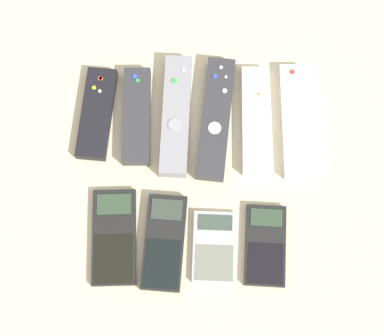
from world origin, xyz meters
name	(u,v)px	position (x,y,z in m)	size (l,w,h in m)	color
ground_plane	(191,187)	(0.00, 0.00, 0.00)	(3.00, 3.00, 0.00)	beige
remote_0	(97,113)	(-0.17, 0.12, 0.01)	(0.06, 0.17, 0.02)	black
remote_1	(137,116)	(-0.10, 0.12, 0.01)	(0.05, 0.17, 0.03)	#333338
remote_2	(176,116)	(-0.03, 0.12, 0.01)	(0.05, 0.22, 0.03)	gray
remote_3	(216,119)	(0.04, 0.12, 0.01)	(0.06, 0.22, 0.03)	#333338
remote_4	(255,120)	(0.11, 0.12, 0.01)	(0.05, 0.19, 0.02)	white
remote_5	(294,121)	(0.17, 0.12, 0.01)	(0.05, 0.21, 0.02)	silver
calculator_0	(114,237)	(-0.12, -0.09, 0.01)	(0.08, 0.16, 0.01)	black
calculator_1	(164,242)	(-0.04, -0.10, 0.01)	(0.07, 0.16, 0.02)	black
calculator_2	(214,247)	(0.04, -0.10, 0.01)	(0.07, 0.12, 0.01)	#B2B2B7
calculator_3	(265,245)	(0.13, -0.09, 0.01)	(0.07, 0.13, 0.01)	black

